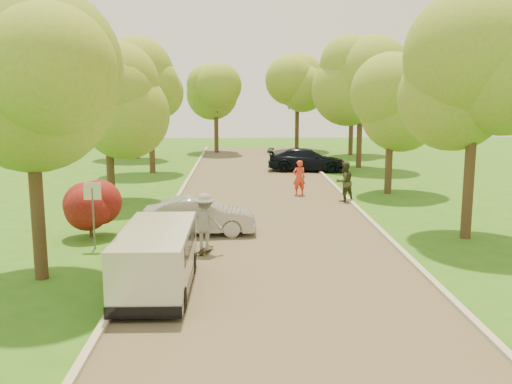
{
  "coord_description": "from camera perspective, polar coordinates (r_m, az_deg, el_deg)",
  "views": [
    {
      "loc": [
        -1.09,
        -14.11,
        5.01
      ],
      "look_at": [
        -0.46,
        7.13,
        1.3
      ],
      "focal_mm": 40.0,
      "sensor_mm": 36.0,
      "label": 1
    }
  ],
  "objects": [
    {
      "name": "tree_bg_d",
      "position": [
        50.39,
        4.42,
        10.22
      ],
      "size": [
        5.12,
        5.0,
        7.72
      ],
      "color": "#382619",
      "rests_on": "ground"
    },
    {
      "name": "person_striped",
      "position": [
        28.18,
        4.33,
        1.42
      ],
      "size": [
        0.69,
        0.52,
        1.74
      ],
      "primitive_type": "imported",
      "rotation": [
        0.0,
        0.0,
        3.31
      ],
      "color": "red",
      "rests_on": "ground"
    },
    {
      "name": "ground",
      "position": [
        15.02,
        2.58,
        -9.61
      ],
      "size": [
        100.0,
        100.0,
        0.0
      ],
      "primitive_type": "plane",
      "color": "#2E6417",
      "rests_on": "ground"
    },
    {
      "name": "tree_l_midb",
      "position": [
        26.74,
        -14.24,
        8.69
      ],
      "size": [
        4.3,
        4.2,
        6.62
      ],
      "color": "#382619",
      "rests_on": "ground"
    },
    {
      "name": "tree_l_far",
      "position": [
        36.5,
        -10.22,
        10.47
      ],
      "size": [
        4.92,
        4.8,
        7.79
      ],
      "color": "#382619",
      "rests_on": "ground"
    },
    {
      "name": "person_olive",
      "position": [
        26.76,
        8.84,
        1.02
      ],
      "size": [
        1.12,
        1.03,
        1.87
      ],
      "primitive_type": "imported",
      "rotation": [
        0.0,
        0.0,
        3.58
      ],
      "color": "#323620",
      "rests_on": "ground"
    },
    {
      "name": "tree_r_mida",
      "position": [
        20.77,
        21.67,
        10.67
      ],
      "size": [
        5.13,
        5.0,
        7.95
      ],
      "color": "#382619",
      "rests_on": "ground"
    },
    {
      "name": "curb_right",
      "position": [
        23.24,
        11.12,
        -2.59
      ],
      "size": [
        0.18,
        60.0,
        0.12
      ],
      "primitive_type": "cube",
      "color": "#B2AD9E",
      "rests_on": "ground"
    },
    {
      "name": "longboard",
      "position": [
        18.21,
        -5.09,
        -5.79
      ],
      "size": [
        0.52,
        0.96,
        0.11
      ],
      "rotation": [
        0.0,
        0.0,
        2.84
      ],
      "color": "black",
      "rests_on": "ground"
    },
    {
      "name": "tree_bg_b",
      "position": [
        47.05,
        9.88,
        10.41
      ],
      "size": [
        5.12,
        5.0,
        7.95
      ],
      "color": "#382619",
      "rests_on": "ground"
    },
    {
      "name": "tree_bg_a",
      "position": [
        44.78,
        -11.77,
        10.09
      ],
      "size": [
        5.12,
        5.0,
        7.72
      ],
      "color": "#382619",
      "rests_on": "ground"
    },
    {
      "name": "street_sign",
      "position": [
        19.03,
        -16.01,
        -0.92
      ],
      "size": [
        0.55,
        0.06,
        2.17
      ],
      "color": "#59595E",
      "rests_on": "ground"
    },
    {
      "name": "red_shrub",
      "position": [
        20.67,
        -16.28,
        -1.41
      ],
      "size": [
        1.7,
        1.7,
        1.95
      ],
      "color": "#382619",
      "rests_on": "ground"
    },
    {
      "name": "tree_bg_c",
      "position": [
        48.14,
        -3.78,
        9.9
      ],
      "size": [
        4.92,
        4.8,
        7.33
      ],
      "color": "#382619",
      "rests_on": "ground"
    },
    {
      "name": "tree_r_midb",
      "position": [
        29.14,
        13.77,
        9.37
      ],
      "size": [
        4.51,
        4.4,
        7.01
      ],
      "color": "#382619",
      "rests_on": "ground"
    },
    {
      "name": "road",
      "position": [
        22.7,
        1.09,
        -2.84
      ],
      "size": [
        8.0,
        60.0,
        0.01
      ],
      "primitive_type": "cube",
      "color": "#4C4438",
      "rests_on": "ground"
    },
    {
      "name": "curb_left",
      "position": [
        22.85,
        -9.12,
        -2.74
      ],
      "size": [
        0.18,
        60.0,
        0.12
      ],
      "primitive_type": "cube",
      "color": "#B2AD9E",
      "rests_on": "ground"
    },
    {
      "name": "tree_r_far",
      "position": [
        39.02,
        10.81,
        10.94
      ],
      "size": [
        5.33,
        5.2,
        8.34
      ],
      "color": "#382619",
      "rests_on": "ground"
    },
    {
      "name": "silver_sedan",
      "position": [
        20.49,
        -5.66,
        -2.4
      ],
      "size": [
        4.03,
        1.44,
        1.32
      ],
      "primitive_type": "imported",
      "rotation": [
        0.0,
        0.0,
        1.58
      ],
      "color": "#A09FA4",
      "rests_on": "ground"
    },
    {
      "name": "minivan",
      "position": [
        14.82,
        -9.9,
        -6.53
      ],
      "size": [
        1.73,
        4.36,
        1.62
      ],
      "rotation": [
        0.0,
        0.0,
        -0.0
      ],
      "color": "silver",
      "rests_on": "ground"
    },
    {
      "name": "tree_l_mida",
      "position": [
        15.99,
        -21.04,
        9.83
      ],
      "size": [
        4.71,
        4.6,
        7.39
      ],
      "color": "#382619",
      "rests_on": "ground"
    },
    {
      "name": "dark_sedan",
      "position": [
        36.95,
        5.14,
        3.23
      ],
      "size": [
        5.29,
        2.68,
        1.47
      ],
      "primitive_type": "imported",
      "rotation": [
        0.0,
        0.0,
        1.45
      ],
      "color": "black",
      "rests_on": "ground"
    },
    {
      "name": "skateboarder",
      "position": [
        17.98,
        -5.13,
        -2.97
      ],
      "size": [
        1.31,
        0.98,
        1.8
      ],
      "primitive_type": "imported",
      "rotation": [
        0.0,
        0.0,
        2.84
      ],
      "color": "gray",
      "rests_on": "longboard"
    }
  ]
}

